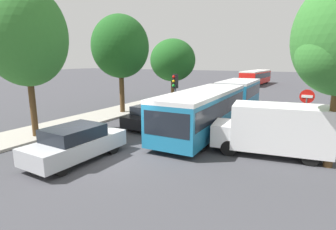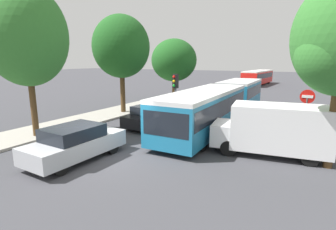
{
  "view_description": "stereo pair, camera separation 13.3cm",
  "coord_description": "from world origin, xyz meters",
  "px_view_note": "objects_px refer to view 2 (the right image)",
  "views": [
    {
      "loc": [
        7.24,
        -8.42,
        4.25
      ],
      "look_at": [
        0.2,
        4.34,
        1.2
      ],
      "focal_mm": 28.0,
      "sensor_mm": 36.0,
      "label": 1
    },
    {
      "loc": [
        7.36,
        -8.36,
        4.25
      ],
      "look_at": [
        0.2,
        4.34,
        1.2
      ],
      "focal_mm": 28.0,
      "sensor_mm": 36.0,
      "label": 2
    }
  ],
  "objects_px": {
    "queued_car_graphite": "(219,94)",
    "tree_left_near": "(26,39)",
    "queued_car_tan": "(232,89)",
    "white_van": "(274,129)",
    "traffic_light": "(175,88)",
    "no_entry_sign": "(306,108)",
    "tree_left_mid": "(121,48)",
    "queued_car_black": "(151,116)",
    "articulated_bus": "(222,101)",
    "city_bus_rear": "(258,77)",
    "queued_car_navy": "(191,103)",
    "queued_car_silver": "(75,143)",
    "tree_left_far": "(174,60)",
    "direction_sign_post": "(333,91)"
  },
  "relations": [
    {
      "from": "queued_car_black",
      "to": "direction_sign_post",
      "type": "relative_size",
      "value": 1.16
    },
    {
      "from": "queued_car_navy",
      "to": "tree_left_mid",
      "type": "xyz_separation_m",
      "value": [
        -4.37,
        -3.62,
        4.45
      ]
    },
    {
      "from": "city_bus_rear",
      "to": "traffic_light",
      "type": "distance_m",
      "value": 33.5
    },
    {
      "from": "queued_car_graphite",
      "to": "direction_sign_post",
      "type": "xyz_separation_m",
      "value": [
        9.72,
        -9.03,
        1.83
      ]
    },
    {
      "from": "city_bus_rear",
      "to": "queued_car_silver",
      "type": "height_order",
      "value": "city_bus_rear"
    },
    {
      "from": "queued_car_graphite",
      "to": "tree_left_mid",
      "type": "bearing_deg",
      "value": 157.41
    },
    {
      "from": "articulated_bus",
      "to": "tree_left_mid",
      "type": "relative_size",
      "value": 2.2
    },
    {
      "from": "queued_car_black",
      "to": "direction_sign_post",
      "type": "distance_m",
      "value": 10.81
    },
    {
      "from": "articulated_bus",
      "to": "queued_car_silver",
      "type": "xyz_separation_m",
      "value": [
        -3.1,
        -10.44,
        -0.68
      ]
    },
    {
      "from": "city_bus_rear",
      "to": "no_entry_sign",
      "type": "bearing_deg",
      "value": -161.89
    },
    {
      "from": "articulated_bus",
      "to": "city_bus_rear",
      "type": "bearing_deg",
      "value": -174.97
    },
    {
      "from": "queued_car_navy",
      "to": "white_van",
      "type": "height_order",
      "value": "white_van"
    },
    {
      "from": "articulated_bus",
      "to": "city_bus_rear",
      "type": "relative_size",
      "value": 1.45
    },
    {
      "from": "queued_car_navy",
      "to": "queued_car_graphite",
      "type": "bearing_deg",
      "value": -0.39
    },
    {
      "from": "direction_sign_post",
      "to": "tree_left_far",
      "type": "height_order",
      "value": "tree_left_far"
    },
    {
      "from": "queued_car_navy",
      "to": "no_entry_sign",
      "type": "height_order",
      "value": "no_entry_sign"
    },
    {
      "from": "queued_car_tan",
      "to": "no_entry_sign",
      "type": "distance_m",
      "value": 19.91
    },
    {
      "from": "white_van",
      "to": "tree_left_near",
      "type": "relative_size",
      "value": 0.65
    },
    {
      "from": "traffic_light",
      "to": "tree_left_far",
      "type": "xyz_separation_m",
      "value": [
        -5.69,
        10.46,
        1.75
      ]
    },
    {
      "from": "city_bus_rear",
      "to": "tree_left_near",
      "type": "height_order",
      "value": "tree_left_near"
    },
    {
      "from": "traffic_light",
      "to": "tree_left_mid",
      "type": "relative_size",
      "value": 0.44
    },
    {
      "from": "tree_left_mid",
      "to": "queued_car_black",
      "type": "bearing_deg",
      "value": -29.85
    },
    {
      "from": "no_entry_sign",
      "to": "direction_sign_post",
      "type": "xyz_separation_m",
      "value": [
        1.19,
        2.76,
        0.69
      ]
    },
    {
      "from": "queued_car_navy",
      "to": "tree_left_far",
      "type": "height_order",
      "value": "tree_left_far"
    },
    {
      "from": "queued_car_tan",
      "to": "white_van",
      "type": "bearing_deg",
      "value": -157.31
    },
    {
      "from": "queued_car_navy",
      "to": "no_entry_sign",
      "type": "bearing_deg",
      "value": -118.9
    },
    {
      "from": "queued_car_tan",
      "to": "queued_car_graphite",
      "type": "bearing_deg",
      "value": -174.96
    },
    {
      "from": "traffic_light",
      "to": "tree_left_near",
      "type": "relative_size",
      "value": 0.42
    },
    {
      "from": "tree_left_far",
      "to": "queued_car_silver",
      "type": "bearing_deg",
      "value": -75.11
    },
    {
      "from": "no_entry_sign",
      "to": "queued_car_black",
      "type": "bearing_deg",
      "value": -84.39
    },
    {
      "from": "queued_car_black",
      "to": "direction_sign_post",
      "type": "height_order",
      "value": "direction_sign_post"
    },
    {
      "from": "tree_left_mid",
      "to": "queued_car_tan",
      "type": "bearing_deg",
      "value": 75.11
    },
    {
      "from": "traffic_light",
      "to": "queued_car_silver",
      "type": "bearing_deg",
      "value": 10.58
    },
    {
      "from": "traffic_light",
      "to": "tree_left_far",
      "type": "bearing_deg",
      "value": -133.68
    },
    {
      "from": "queued_car_tan",
      "to": "direction_sign_post",
      "type": "bearing_deg",
      "value": -144.33
    },
    {
      "from": "queued_car_graphite",
      "to": "tree_left_near",
      "type": "distance_m",
      "value": 19.01
    },
    {
      "from": "articulated_bus",
      "to": "tree_left_far",
      "type": "bearing_deg",
      "value": -134.66
    },
    {
      "from": "queued_car_black",
      "to": "white_van",
      "type": "xyz_separation_m",
      "value": [
        7.68,
        -1.65,
        0.52
      ]
    },
    {
      "from": "articulated_bus",
      "to": "no_entry_sign",
      "type": "relative_size",
      "value": 6.03
    },
    {
      "from": "queued_car_navy",
      "to": "tree_left_near",
      "type": "xyz_separation_m",
      "value": [
        -4.31,
        -11.3,
        4.64
      ]
    },
    {
      "from": "queued_car_black",
      "to": "white_van",
      "type": "distance_m",
      "value": 7.87
    },
    {
      "from": "queued_car_tan",
      "to": "tree_left_near",
      "type": "height_order",
      "value": "tree_left_near"
    },
    {
      "from": "queued_car_navy",
      "to": "queued_car_graphite",
      "type": "relative_size",
      "value": 0.97
    },
    {
      "from": "articulated_bus",
      "to": "queued_car_silver",
      "type": "relative_size",
      "value": 3.83
    },
    {
      "from": "traffic_light",
      "to": "no_entry_sign",
      "type": "relative_size",
      "value": 1.21
    },
    {
      "from": "tree_left_near",
      "to": "tree_left_far",
      "type": "xyz_separation_m",
      "value": [
        -0.12,
        16.59,
        -1.1
      ]
    },
    {
      "from": "articulated_bus",
      "to": "traffic_light",
      "type": "height_order",
      "value": "traffic_light"
    },
    {
      "from": "queued_car_tan",
      "to": "direction_sign_post",
      "type": "relative_size",
      "value": 1.12
    },
    {
      "from": "traffic_light",
      "to": "tree_left_far",
      "type": "distance_m",
      "value": 12.03
    },
    {
      "from": "tree_left_far",
      "to": "traffic_light",
      "type": "bearing_deg",
      "value": -61.45
    }
  ]
}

